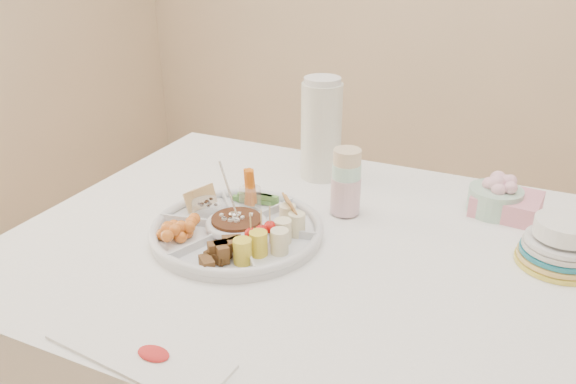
% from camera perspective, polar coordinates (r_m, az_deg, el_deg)
% --- Properties ---
extents(party_tray, '(0.44, 0.44, 0.04)m').
position_cam_1_polar(party_tray, '(1.26, -5.22, -3.58)').
color(party_tray, silver).
rests_on(party_tray, dining_table).
extents(bean_dip, '(0.13, 0.13, 0.04)m').
position_cam_1_polar(bean_dip, '(1.26, -5.24, -3.28)').
color(bean_dip, black).
rests_on(bean_dip, party_tray).
extents(tortillas, '(0.12, 0.12, 0.06)m').
position_cam_1_polar(tortillas, '(1.27, 0.48, -1.98)').
color(tortillas, olive).
rests_on(tortillas, party_tray).
extents(carrot_cucumber, '(0.12, 0.12, 0.09)m').
position_cam_1_polar(carrot_cucumber, '(1.35, -3.51, 0.53)').
color(carrot_cucumber, orange).
rests_on(carrot_cucumber, party_tray).
extents(pita_raisins, '(0.11, 0.11, 0.05)m').
position_cam_1_polar(pita_raisins, '(1.34, -8.91, -0.88)').
color(pita_raisins, tan).
rests_on(pita_raisins, party_tray).
extents(cherries, '(0.14, 0.14, 0.05)m').
position_cam_1_polar(cherries, '(1.24, -11.16, -3.77)').
color(cherries, orange).
rests_on(cherries, party_tray).
extents(granola_chunks, '(0.12, 0.12, 0.05)m').
position_cam_1_polar(granola_chunks, '(1.15, -7.36, -6.00)').
color(granola_chunks, '#3B2718').
rests_on(granola_chunks, party_tray).
extents(banana_tomato, '(0.14, 0.14, 0.10)m').
position_cam_1_polar(banana_tomato, '(1.16, -1.05, -4.17)').
color(banana_tomato, '#CFC358').
rests_on(banana_tomato, party_tray).
extents(cup_stack, '(0.09, 0.09, 0.20)m').
position_cam_1_polar(cup_stack, '(1.33, 5.94, 1.62)').
color(cup_stack, '#B8D8AD').
rests_on(cup_stack, dining_table).
extents(thermos, '(0.14, 0.14, 0.28)m').
position_cam_1_polar(thermos, '(1.52, 3.40, 6.53)').
color(thermos, silver).
rests_on(thermos, dining_table).
extents(flower_bowl, '(0.13, 0.13, 0.09)m').
position_cam_1_polar(flower_bowl, '(1.44, 20.34, -0.25)').
color(flower_bowl, silver).
rests_on(flower_bowl, dining_table).
extents(napkin_stack, '(0.16, 0.15, 0.05)m').
position_cam_1_polar(napkin_stack, '(1.45, 21.30, -1.14)').
color(napkin_stack, pink).
rests_on(napkin_stack, dining_table).
extents(plate_stack, '(0.20, 0.20, 0.11)m').
position_cam_1_polar(plate_stack, '(1.26, 25.99, -4.57)').
color(plate_stack, gold).
rests_on(plate_stack, dining_table).
extents(placemat, '(0.33, 0.14, 0.01)m').
position_cam_1_polar(placemat, '(0.98, -14.92, -15.36)').
color(placemat, white).
rests_on(placemat, dining_table).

